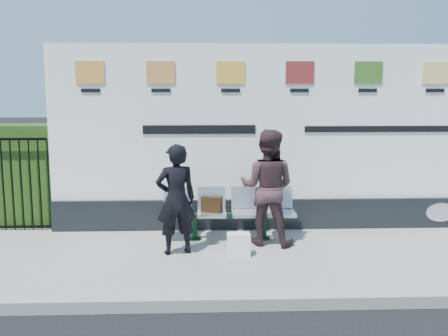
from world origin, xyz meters
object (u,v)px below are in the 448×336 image
at_px(woman_left, 176,199).
at_px(bench, 229,226).
at_px(billboard, 297,150).
at_px(woman_right, 267,187).

bearing_deg(woman_left, bench, -156.26).
xyz_separation_m(billboard, bench, (-1.15, -0.65, -1.08)).
bearing_deg(billboard, bench, -150.58).
distance_m(billboard, bench, 1.71).
relative_size(woman_left, woman_right, 0.90).
height_order(woman_left, woman_right, woman_right).
xyz_separation_m(woman_left, woman_right, (1.32, 0.39, 0.08)).
relative_size(bench, woman_left, 1.30).
relative_size(billboard, woman_left, 5.16).
xyz_separation_m(billboard, woman_right, (-0.59, -0.88, -0.44)).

